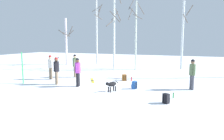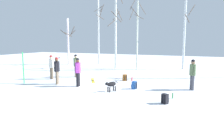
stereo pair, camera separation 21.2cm
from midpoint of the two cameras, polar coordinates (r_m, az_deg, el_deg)
name	(u,v)px [view 1 (the left image)]	position (r m, az deg, el deg)	size (l,w,h in m)	color
ground_plane	(90,92)	(11.46, -6.54, -5.98)	(60.00, 60.00, 0.00)	white
person_0	(78,70)	(12.85, -9.63, -0.07)	(0.34, 0.51, 1.72)	black
person_1	(192,72)	(12.62, 20.28, -0.60)	(0.34, 0.47, 1.72)	#4C4C56
person_2	(50,66)	(15.72, -16.53, 1.16)	(0.48, 0.34, 1.72)	#72604C
person_3	(56,69)	(13.75, -15.10, 0.28)	(0.34, 0.48, 1.72)	#72604C
person_4	(75,64)	(16.18, -10.26, 1.54)	(0.34, 0.50, 1.72)	#72604C
dog	(111,85)	(11.45, -0.69, -3.95)	(0.45, 0.83, 0.57)	black
ski_pair_planted_0	(22,68)	(14.70, -23.25, 0.48)	(0.06, 0.13, 2.02)	green
ski_pair_lying_0	(92,81)	(14.69, -5.68, -2.83)	(1.10, 1.63, 0.05)	yellow
ski_poles_0	(58,66)	(16.93, -14.51, 1.03)	(0.07, 0.22, 1.47)	#B2B2BC
backpack_0	(124,78)	(14.60, 2.89, -2.07)	(0.34, 0.34, 0.44)	#99591E
backpack_1	(166,99)	(9.68, 13.69, -7.46)	(0.33, 0.34, 0.44)	black
backpack_2	(134,85)	(12.20, 5.52, -4.07)	(0.33, 0.31, 0.44)	#1E4C99
water_bottle_0	(131,79)	(14.61, 4.84, -2.39)	(0.07, 0.07, 0.28)	red
water_bottle_1	(173,95)	(10.63, 15.56, -6.60)	(0.06, 0.06, 0.27)	green
birch_tree_0	(66,41)	(24.59, -12.39, 7.65)	(1.63, 1.65, 5.19)	silver
birch_tree_1	(97,30)	(24.92, -4.35, 10.77)	(1.39, 1.44, 7.67)	silver
birch_tree_2	(114,31)	(20.88, 0.32, 10.42)	(1.47, 1.47, 7.27)	silver
birch_tree_3	(136,33)	(19.79, 6.06, 9.77)	(1.34, 1.33, 6.73)	silver
birch_tree_4	(183,30)	(21.48, 18.20, 10.22)	(1.34, 1.34, 7.29)	silver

